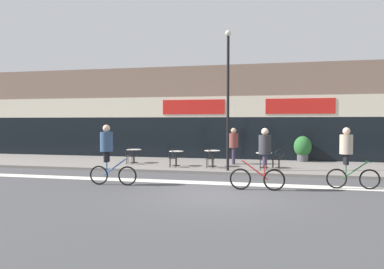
% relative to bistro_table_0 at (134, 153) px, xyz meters
% --- Properties ---
extents(ground_plane, '(120.00, 120.00, 0.00)m').
position_rel_bistro_table_0_xyz_m(ground_plane, '(5.47, -6.90, -0.63)').
color(ground_plane, '#424244').
extents(sidewalk_slab, '(40.00, 5.50, 0.12)m').
position_rel_bistro_table_0_xyz_m(sidewalk_slab, '(5.47, 0.35, -0.57)').
color(sidewalk_slab, slate).
rests_on(sidewalk_slab, ground).
extents(storefront_facade, '(40.00, 4.06, 5.51)m').
position_rel_bistro_table_0_xyz_m(storefront_facade, '(5.47, 5.07, 2.12)').
color(storefront_facade, '#7F6656').
rests_on(storefront_facade, ground).
extents(bike_lane_stripe, '(36.00, 0.70, 0.01)m').
position_rel_bistro_table_0_xyz_m(bike_lane_stripe, '(5.47, -4.64, -0.62)').
color(bike_lane_stripe, silver).
rests_on(bike_lane_stripe, ground).
extents(bistro_table_0, '(0.76, 0.76, 0.70)m').
position_rel_bistro_table_0_xyz_m(bistro_table_0, '(0.00, 0.00, 0.00)').
color(bistro_table_0, black).
rests_on(bistro_table_0, sidewalk_slab).
extents(bistro_table_1, '(0.70, 0.70, 0.72)m').
position_rel_bistro_table_0_xyz_m(bistro_table_1, '(2.49, -0.77, 0.01)').
color(bistro_table_1, black).
rests_on(bistro_table_1, sidewalk_slab).
extents(bistro_table_2, '(0.75, 0.75, 0.77)m').
position_rel_bistro_table_0_xyz_m(bistro_table_2, '(4.24, -0.61, 0.05)').
color(bistro_table_2, black).
rests_on(bistro_table_2, sidewalk_slab).
extents(bistro_table_3, '(0.74, 0.74, 0.71)m').
position_rel_bistro_table_0_xyz_m(bistro_table_3, '(6.68, -0.56, -0.00)').
color(bistro_table_3, black).
rests_on(bistro_table_3, sidewalk_slab).
extents(cafe_chair_0_near, '(0.45, 0.60, 0.90)m').
position_rel_bistro_table_0_xyz_m(cafe_chair_0_near, '(0.01, -0.63, 0.01)').
color(cafe_chair_0_near, black).
rests_on(cafe_chair_0_near, sidewalk_slab).
extents(cafe_chair_1_near, '(0.45, 0.60, 0.90)m').
position_rel_bistro_table_0_xyz_m(cafe_chair_1_near, '(2.50, -1.40, 0.01)').
color(cafe_chair_1_near, black).
rests_on(cafe_chair_1_near, sidewalk_slab).
extents(cafe_chair_2_near, '(0.41, 0.58, 0.90)m').
position_rel_bistro_table_0_xyz_m(cafe_chair_2_near, '(4.24, -1.24, 0.01)').
color(cafe_chair_2_near, black).
rests_on(cafe_chair_2_near, sidewalk_slab).
extents(cafe_chair_3_near, '(0.43, 0.59, 0.90)m').
position_rel_bistro_table_0_xyz_m(cafe_chair_3_near, '(6.68, -1.19, 0.01)').
color(cafe_chair_3_near, black).
rests_on(cafe_chair_3_near, sidewalk_slab).
extents(cafe_chair_3_side, '(0.60, 0.45, 0.90)m').
position_rel_bistro_table_0_xyz_m(cafe_chair_3_side, '(7.30, -0.55, 0.01)').
color(cafe_chair_3_side, black).
rests_on(cafe_chair_3_side, sidewalk_slab).
extents(planter_pot, '(0.94, 0.94, 1.37)m').
position_rel_bistro_table_0_xyz_m(planter_pot, '(8.61, 2.69, 0.22)').
color(planter_pot, '#4C4C51').
rests_on(planter_pot, sidewalk_slab).
extents(lamp_post, '(0.26, 0.26, 6.13)m').
position_rel_bistro_table_0_xyz_m(lamp_post, '(5.16, -1.88, 2.97)').
color(lamp_post, black).
rests_on(lamp_post, sidewalk_slab).
extents(cyclist_0, '(1.76, 0.54, 2.17)m').
position_rel_bistro_table_0_xyz_m(cyclist_0, '(1.37, -5.87, 0.64)').
color(cyclist_0, black).
rests_on(cyclist_0, ground).
extents(cyclist_1, '(1.83, 0.50, 2.07)m').
position_rel_bistro_table_0_xyz_m(cyclist_1, '(6.82, -5.68, 0.52)').
color(cyclist_1, black).
rests_on(cyclist_1, ground).
extents(cyclist_2, '(1.75, 0.52, 2.09)m').
position_rel_bistro_table_0_xyz_m(cyclist_2, '(9.63, -4.77, 0.57)').
color(cyclist_2, black).
rests_on(cyclist_2, ground).
extents(pedestrian_near_end, '(0.54, 0.54, 1.83)m').
position_rel_bistro_table_0_xyz_m(pedestrian_near_end, '(5.12, 0.63, 0.58)').
color(pedestrian_near_end, '#382D47').
rests_on(pedestrian_near_end, sidewalk_slab).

